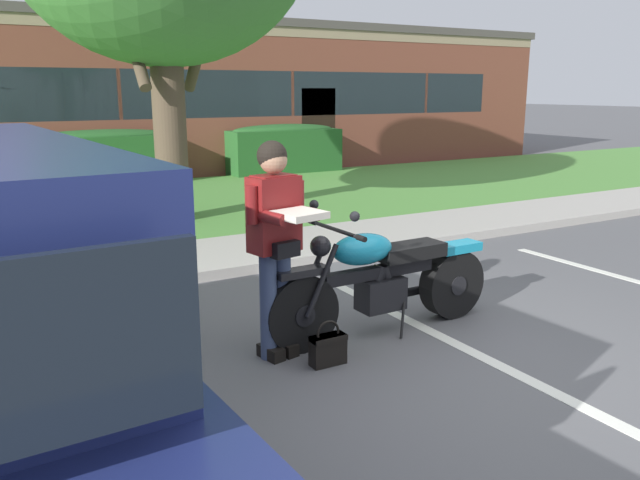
{
  "coord_description": "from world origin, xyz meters",
  "views": [
    {
      "loc": [
        -3.34,
        -3.41,
        2.07
      ],
      "look_at": [
        -0.76,
        1.08,
        0.85
      ],
      "focal_mm": 35.92,
      "sensor_mm": 36.0,
      "label": 1
    }
  ],
  "objects_px": {
    "handbag": "(328,347)",
    "hedge_left": "(103,157)",
    "brick_building": "(79,96)",
    "motorcycle": "(391,278)",
    "rider_person": "(276,233)",
    "hedge_center_left": "(284,148)"
  },
  "relations": [
    {
      "from": "hedge_left",
      "to": "hedge_center_left",
      "type": "distance_m",
      "value": 4.37
    },
    {
      "from": "brick_building",
      "to": "motorcycle",
      "type": "bearing_deg",
      "value": -90.63
    },
    {
      "from": "hedge_left",
      "to": "brick_building",
      "type": "relative_size",
      "value": 0.12
    },
    {
      "from": "rider_person",
      "to": "handbag",
      "type": "relative_size",
      "value": 4.74
    },
    {
      "from": "motorcycle",
      "to": "rider_person",
      "type": "height_order",
      "value": "rider_person"
    },
    {
      "from": "hedge_left",
      "to": "hedge_center_left",
      "type": "height_order",
      "value": "same"
    },
    {
      "from": "rider_person",
      "to": "hedge_left",
      "type": "bearing_deg",
      "value": 85.82
    },
    {
      "from": "hedge_center_left",
      "to": "motorcycle",
      "type": "bearing_deg",
      "value": -111.82
    },
    {
      "from": "motorcycle",
      "to": "handbag",
      "type": "bearing_deg",
      "value": -157.42
    },
    {
      "from": "hedge_left",
      "to": "brick_building",
      "type": "xyz_separation_m",
      "value": [
        0.54,
        5.34,
        1.24
      ]
    },
    {
      "from": "rider_person",
      "to": "hedge_left",
      "type": "relative_size",
      "value": 0.54
    },
    {
      "from": "handbag",
      "to": "hedge_left",
      "type": "height_order",
      "value": "hedge_left"
    },
    {
      "from": "rider_person",
      "to": "hedge_center_left",
      "type": "distance_m",
      "value": 11.22
    },
    {
      "from": "motorcycle",
      "to": "rider_person",
      "type": "xyz_separation_m",
      "value": [
        -1.1,
        -0.01,
        0.53
      ]
    },
    {
      "from": "rider_person",
      "to": "brick_building",
      "type": "distance_m",
      "value": 15.41
    },
    {
      "from": "hedge_center_left",
      "to": "brick_building",
      "type": "xyz_separation_m",
      "value": [
        -3.83,
        5.34,
        1.24
      ]
    },
    {
      "from": "motorcycle",
      "to": "brick_building",
      "type": "bearing_deg",
      "value": 89.37
    },
    {
      "from": "hedge_center_left",
      "to": "brick_building",
      "type": "distance_m",
      "value": 6.68
    },
    {
      "from": "rider_person",
      "to": "handbag",
      "type": "bearing_deg",
      "value": -51.92
    },
    {
      "from": "brick_building",
      "to": "hedge_center_left",
      "type": "bearing_deg",
      "value": -54.35
    },
    {
      "from": "motorcycle",
      "to": "hedge_left",
      "type": "xyz_separation_m",
      "value": [
        -0.37,
        9.98,
        0.17
      ]
    },
    {
      "from": "motorcycle",
      "to": "hedge_center_left",
      "type": "xyz_separation_m",
      "value": [
        4.0,
        9.98,
        0.17
      ]
    }
  ]
}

